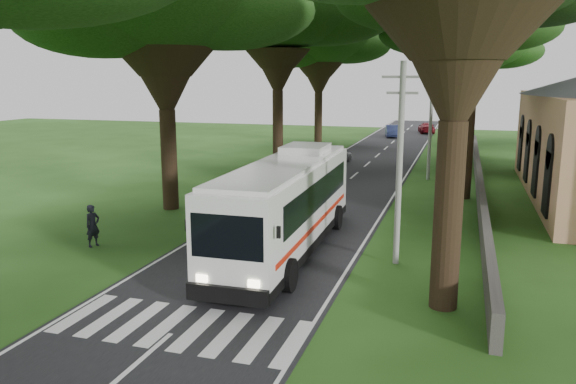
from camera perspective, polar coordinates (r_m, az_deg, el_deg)
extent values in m
plane|color=#214714|center=(19.26, -8.15, -11.07)|extent=(140.00, 140.00, 0.00)
cube|color=black|center=(42.38, 6.49, 1.44)|extent=(8.00, 120.00, 0.04)
cube|color=silver|center=(17.64, -11.01, -13.37)|extent=(8.00, 3.00, 0.01)
cube|color=#383533|center=(40.58, 18.80, 1.30)|extent=(0.35, 50.00, 1.20)
cylinder|color=gray|center=(22.37, 11.26, 2.65)|extent=(0.24, 0.24, 8.00)
cube|color=gray|center=(22.12, 11.61, 11.39)|extent=(1.60, 0.10, 0.10)
cube|color=gray|center=(22.13, 11.54, 9.83)|extent=(1.20, 0.10, 0.10)
cylinder|color=gray|center=(42.20, 14.27, 6.59)|extent=(0.24, 0.24, 8.00)
cube|color=gray|center=(42.06, 14.51, 11.20)|extent=(1.60, 0.10, 0.10)
cube|color=gray|center=(42.07, 14.46, 10.39)|extent=(1.20, 0.10, 0.10)
cylinder|color=gray|center=(62.13, 15.37, 8.00)|extent=(0.24, 0.24, 8.00)
cube|color=gray|center=(62.04, 15.54, 11.13)|extent=(1.60, 0.10, 0.10)
cube|color=gray|center=(62.04, 15.51, 10.58)|extent=(1.20, 0.10, 0.10)
cylinder|color=black|center=(32.47, -11.98, 3.21)|extent=(0.90, 0.90, 5.63)
cone|color=black|center=(32.16, -12.33, 11.56)|extent=(3.20, 3.20, 3.80)
cylinder|color=black|center=(48.66, -1.04, 6.56)|extent=(0.90, 0.90, 6.34)
cone|color=black|center=(48.49, -1.06, 12.54)|extent=(3.20, 3.20, 3.80)
ellipsoid|color=black|center=(48.82, -1.08, 18.24)|extent=(15.80, 15.80, 6.63)
cylinder|color=black|center=(66.20, 3.10, 7.58)|extent=(0.90, 0.90, 5.70)
cone|color=black|center=(66.05, 3.14, 11.69)|extent=(3.20, 3.20, 3.80)
ellipsoid|color=black|center=(66.18, 3.18, 15.21)|extent=(13.38, 13.38, 5.62)
cylinder|color=black|center=(18.51, 15.93, -2.45)|extent=(0.90, 0.90, 6.07)
cone|color=black|center=(18.01, 16.81, 12.98)|extent=(3.20, 3.20, 3.80)
cylinder|color=black|center=(36.24, 17.61, 4.36)|extent=(0.90, 0.90, 6.38)
cone|color=black|center=(36.01, 18.11, 12.42)|extent=(3.20, 3.20, 3.80)
cylinder|color=black|center=(54.17, 17.10, 6.41)|extent=(0.90, 0.90, 6.05)
cone|color=black|center=(54.00, 17.41, 11.61)|extent=(3.20, 3.20, 3.80)
ellipsoid|color=black|center=(54.24, 17.71, 16.35)|extent=(13.67, 13.67, 5.74)
cylinder|color=black|center=(72.15, 18.03, 7.26)|extent=(0.90, 0.90, 5.44)
cone|color=black|center=(72.00, 18.26, 10.92)|extent=(3.20, 3.20, 3.80)
ellipsoid|color=black|center=(72.10, 18.46, 13.89)|extent=(13.15, 13.15, 5.52)
cube|color=white|center=(23.80, -0.20, -1.19)|extent=(3.06, 13.31, 3.26)
cube|color=black|center=(24.01, 0.02, 0.06)|extent=(3.07, 10.88, 1.21)
cube|color=black|center=(24.19, -0.20, -4.83)|extent=(3.10, 13.35, 0.39)
cube|color=red|center=(23.97, -0.20, -2.93)|extent=(3.08, 11.99, 0.20)
cube|color=white|center=(23.49, -0.20, 2.84)|extent=(2.83, 12.64, 0.20)
cylinder|color=black|center=(20.67, -7.38, -7.66)|extent=(0.41, 1.22, 1.21)
cylinder|color=black|center=(19.78, 0.06, -8.45)|extent=(0.41, 1.22, 1.21)
cylinder|color=black|center=(28.44, -0.50, -2.22)|extent=(0.41, 1.22, 1.21)
cylinder|color=black|center=(27.81, 4.96, -2.59)|extent=(0.41, 1.22, 1.21)
imported|color=#9E9DA2|center=(49.80, 4.87, 3.81)|extent=(2.52, 4.38, 1.40)
imported|color=navy|center=(72.68, 10.56, 6.11)|extent=(2.41, 4.73, 1.49)
imported|color=maroon|center=(78.94, 13.91, 6.35)|extent=(2.72, 5.09, 1.40)
imported|color=black|center=(26.32, -19.22, -3.25)|extent=(0.65, 0.80, 1.89)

